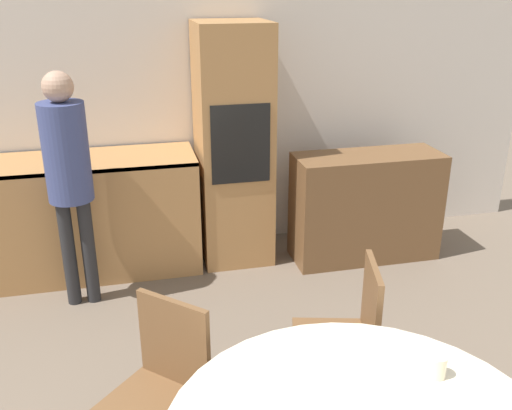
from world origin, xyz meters
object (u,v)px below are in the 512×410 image
at_px(oven_unit, 233,146).
at_px(chair_far_left, 162,384).
at_px(chair_far_right, 350,333).
at_px(person_standing, 68,165).
at_px(sideboard, 365,207).
at_px(cup, 438,366).

relative_size(oven_unit, chair_far_left, 2.13).
bearing_deg(chair_far_right, person_standing, -122.19).
bearing_deg(person_standing, chair_far_left, -75.03).
bearing_deg(person_standing, chair_far_right, -46.98).
bearing_deg(oven_unit, chair_far_right, -84.33).
relative_size(sideboard, chair_far_right, 1.34).
bearing_deg(oven_unit, sideboard, -14.46).
relative_size(chair_far_left, chair_far_right, 1.00).
relative_size(oven_unit, sideboard, 1.59).
bearing_deg(chair_far_right, sideboard, 168.85).
bearing_deg(cup, chair_far_right, 96.49).
xyz_separation_m(oven_unit, person_standing, (-1.22, -0.50, 0.09)).
distance_m(sideboard, chair_far_left, 2.65).
relative_size(chair_far_right, cup, 9.55).
distance_m(chair_far_right, cup, 0.73).
height_order(oven_unit, chair_far_right, oven_unit).
bearing_deg(chair_far_left, person_standing, 148.87).
relative_size(oven_unit, cup, 20.39).
relative_size(sideboard, person_standing, 0.72).
bearing_deg(sideboard, oven_unit, 165.54).
bearing_deg(chair_far_left, sideboard, 90.61).
distance_m(chair_far_left, person_standing, 1.84).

